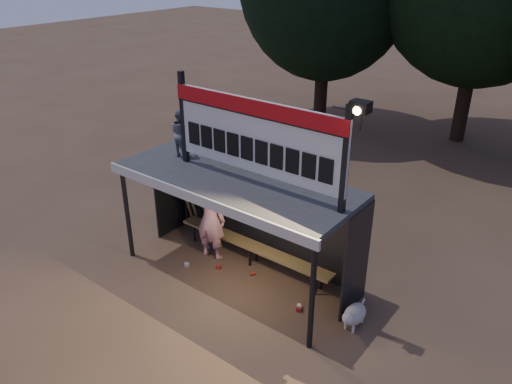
# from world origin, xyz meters

# --- Properties ---
(ground) EXTENTS (80.00, 80.00, 0.00)m
(ground) POSITION_xyz_m (0.00, 0.00, 0.00)
(ground) COLOR brown
(ground) RESTS_ON ground
(player) EXTENTS (0.79, 0.57, 2.00)m
(player) POSITION_xyz_m (-0.91, 0.19, 1.00)
(player) COLOR white
(player) RESTS_ON ground
(child_a) EXTENTS (0.52, 0.42, 1.03)m
(child_a) POSITION_xyz_m (-1.64, 0.18, 2.83)
(child_a) COLOR gray
(child_a) RESTS_ON dugout_shelter
(child_b) EXTENTS (0.55, 0.51, 0.94)m
(child_b) POSITION_xyz_m (-0.14, 0.57, 2.79)
(child_b) COLOR #A22018
(child_b) RESTS_ON dugout_shelter
(dugout_shelter) EXTENTS (5.10, 2.08, 2.32)m
(dugout_shelter) POSITION_xyz_m (0.00, 0.24, 1.85)
(dugout_shelter) COLOR #39393B
(dugout_shelter) RESTS_ON ground
(scoreboard_assembly) EXTENTS (4.10, 0.27, 1.99)m
(scoreboard_assembly) POSITION_xyz_m (0.56, -0.01, 3.32)
(scoreboard_assembly) COLOR black
(scoreboard_assembly) RESTS_ON dugout_shelter
(bench) EXTENTS (4.00, 0.35, 0.48)m
(bench) POSITION_xyz_m (0.00, 0.55, 0.43)
(bench) COLOR olive
(bench) RESTS_ON ground
(dog) EXTENTS (0.36, 0.81, 0.49)m
(dog) POSITION_xyz_m (2.77, 0.04, 0.28)
(dog) COLOR beige
(dog) RESTS_ON ground
(bats) EXTENTS (0.48, 0.33, 0.84)m
(bats) POSITION_xyz_m (-1.98, 0.82, 0.43)
(bats) COLOR olive
(bats) RESTS_ON ground
(litter) EXTENTS (3.05, 1.09, 0.08)m
(litter) POSITION_xyz_m (0.37, 0.02, 0.04)
(litter) COLOR #A51C20
(litter) RESTS_ON ground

